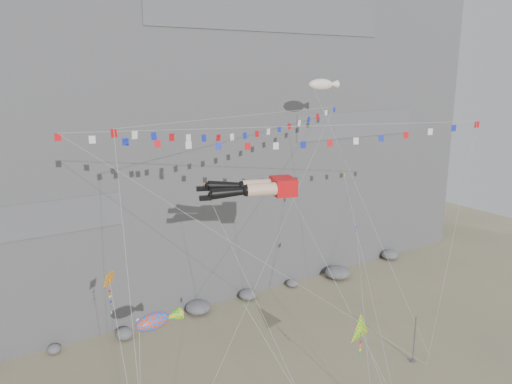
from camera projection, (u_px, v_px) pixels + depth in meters
cliff at (135, 64)px, 57.56m from camera, size 80.00×28.00×50.00m
talus_boulders at (198, 308)px, 50.98m from camera, size 60.00×3.00×1.20m
anchor_pole_right at (414, 339)px, 42.06m from camera, size 0.12×0.12×4.19m
legs_kite at (258, 188)px, 38.50m from camera, size 7.82×17.44×21.09m
flag_banner_upper at (251, 115)px, 42.10m from camera, size 28.49×18.58×29.27m
flag_banner_lower at (290, 127)px, 38.70m from camera, size 32.31×12.87×23.14m
harlequin_kite at (109, 280)px, 29.93m from camera, size 1.84×7.08×13.37m
fish_windsock at (153, 322)px, 31.93m from camera, size 5.34×6.94×10.91m
delta_kite at (361, 330)px, 34.62m from camera, size 2.52×4.98×8.47m
blimp_windsock at (321, 85)px, 48.13m from camera, size 3.91×14.57×26.71m
small_kite_a at (207, 194)px, 39.35m from camera, size 1.67×14.90×20.88m
small_kite_b at (357, 232)px, 41.56m from camera, size 6.67×9.37×15.53m
small_kite_c at (246, 307)px, 33.36m from camera, size 3.45×7.11×11.40m
small_kite_d at (346, 181)px, 43.50m from camera, size 7.11×14.60×21.69m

